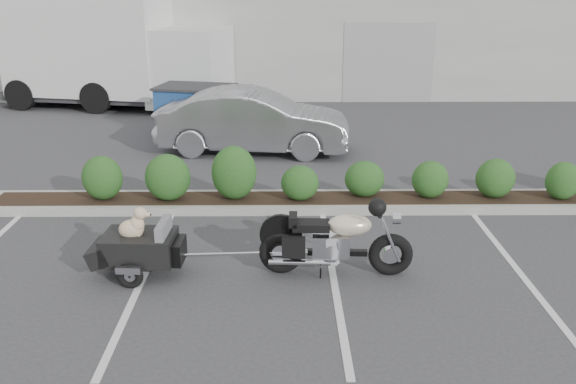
{
  "coord_description": "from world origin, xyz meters",
  "views": [
    {
      "loc": [
        0.48,
        -8.36,
        4.05
      ],
      "look_at": [
        0.57,
        0.87,
        0.75
      ],
      "focal_mm": 38.0,
      "sensor_mm": 36.0,
      "label": 1
    }
  ],
  "objects_px": {
    "pet_trailer": "(139,246)",
    "delivery_truck": "(115,55)",
    "sedan": "(254,121)",
    "motorcycle": "(336,242)",
    "dumpster": "(196,110)"
  },
  "relations": [
    {
      "from": "motorcycle",
      "to": "dumpster",
      "type": "bearing_deg",
      "value": 113.19
    },
    {
      "from": "pet_trailer",
      "to": "dumpster",
      "type": "height_order",
      "value": "dumpster"
    },
    {
      "from": "dumpster",
      "to": "delivery_truck",
      "type": "bearing_deg",
      "value": 141.76
    },
    {
      "from": "delivery_truck",
      "to": "dumpster",
      "type": "bearing_deg",
      "value": -39.55
    },
    {
      "from": "sedan",
      "to": "dumpster",
      "type": "bearing_deg",
      "value": 48.18
    },
    {
      "from": "dumpster",
      "to": "sedan",
      "type": "bearing_deg",
      "value": -35.1
    },
    {
      "from": "motorcycle",
      "to": "pet_trailer",
      "type": "distance_m",
      "value": 2.78
    },
    {
      "from": "pet_trailer",
      "to": "sedan",
      "type": "bearing_deg",
      "value": 81.02
    },
    {
      "from": "pet_trailer",
      "to": "delivery_truck",
      "type": "bearing_deg",
      "value": 108.27
    },
    {
      "from": "pet_trailer",
      "to": "sedan",
      "type": "xyz_separation_m",
      "value": [
        1.35,
        6.41,
        0.31
      ]
    },
    {
      "from": "pet_trailer",
      "to": "motorcycle",
      "type": "bearing_deg",
      "value": 2.42
    },
    {
      "from": "motorcycle",
      "to": "pet_trailer",
      "type": "bearing_deg",
      "value": -177.58
    },
    {
      "from": "sedan",
      "to": "delivery_truck",
      "type": "relative_size",
      "value": 0.58
    },
    {
      "from": "motorcycle",
      "to": "delivery_truck",
      "type": "xyz_separation_m",
      "value": [
        -6.06,
        11.95,
        1.14
      ]
    },
    {
      "from": "motorcycle",
      "to": "sedan",
      "type": "distance_m",
      "value": 6.6
    }
  ]
}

